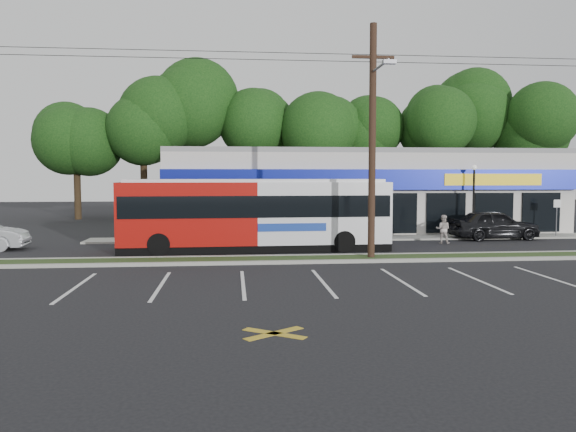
# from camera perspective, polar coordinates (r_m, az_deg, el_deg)

# --- Properties ---
(ground) EXTENTS (120.00, 120.00, 0.00)m
(ground) POSITION_cam_1_polar(r_m,az_deg,el_deg) (23.01, 1.75, -4.92)
(ground) COLOR black
(ground) RESTS_ON ground
(grass_strip) EXTENTS (40.00, 1.60, 0.12)m
(grass_strip) POSITION_cam_1_polar(r_m,az_deg,el_deg) (23.98, 1.44, -4.41)
(grass_strip) COLOR #263515
(grass_strip) RESTS_ON ground
(curb_south) EXTENTS (40.00, 0.25, 0.14)m
(curb_south) POSITION_cam_1_polar(r_m,az_deg,el_deg) (23.15, 1.70, -4.69)
(curb_south) COLOR #9E9E93
(curb_south) RESTS_ON ground
(curb_north) EXTENTS (40.00, 0.25, 0.14)m
(curb_north) POSITION_cam_1_polar(r_m,az_deg,el_deg) (24.82, 1.20, -4.10)
(curb_north) COLOR #9E9E93
(curb_north) RESTS_ON ground
(sidewalk) EXTENTS (32.00, 2.20, 0.10)m
(sidewalk) POSITION_cam_1_polar(r_m,az_deg,el_deg) (32.71, 8.44, -2.20)
(sidewalk) COLOR #9E9E93
(sidewalk) RESTS_ON ground
(strip_mall) EXTENTS (25.00, 12.55, 5.30)m
(strip_mall) POSITION_cam_1_polar(r_m,az_deg,el_deg) (39.38, 6.75, 2.66)
(strip_mall) COLOR beige
(strip_mall) RESTS_ON ground
(utility_pole) EXTENTS (50.00, 2.77, 10.00)m
(utility_pole) POSITION_cam_1_polar(r_m,az_deg,el_deg) (24.23, 8.22, 8.33)
(utility_pole) COLOR black
(utility_pole) RESTS_ON ground
(lamp_post) EXTENTS (0.30, 0.30, 4.25)m
(lamp_post) POSITION_cam_1_polar(r_m,az_deg,el_deg) (34.30, 18.34, 2.31)
(lamp_post) COLOR black
(lamp_post) RESTS_ON ground
(sign_post) EXTENTS (0.45, 0.10, 2.23)m
(sign_post) POSITION_cam_1_polar(r_m,az_deg,el_deg) (36.47, 25.65, 0.45)
(sign_post) COLOR #59595E
(sign_post) RESTS_ON ground
(tree_line) EXTENTS (46.76, 6.76, 11.83)m
(tree_line) POSITION_cam_1_polar(r_m,az_deg,el_deg) (49.27, 2.53, 9.67)
(tree_line) COLOR black
(tree_line) RESTS_ON ground
(metrobus) EXTENTS (12.95, 3.12, 3.46)m
(metrobus) POSITION_cam_1_polar(r_m,az_deg,el_deg) (27.12, -3.29, 0.33)
(metrobus) COLOR #A4110C
(metrobus) RESTS_ON ground
(car_dark) EXTENTS (5.07, 2.23, 1.70)m
(car_dark) POSITION_cam_1_polar(r_m,az_deg,el_deg) (34.02, 20.18, -0.82)
(car_dark) COLOR black
(car_dark) RESTS_ON ground
(pedestrian_a) EXTENTS (0.78, 0.77, 1.82)m
(pedestrian_a) POSITION_cam_1_polar(r_m,az_deg,el_deg) (29.78, 9.69, -1.17)
(pedestrian_a) COLOR beige
(pedestrian_a) RESTS_ON ground
(pedestrian_b) EXTENTS (0.92, 0.84, 1.54)m
(pedestrian_b) POSITION_cam_1_polar(r_m,az_deg,el_deg) (31.07, 15.47, -1.30)
(pedestrian_b) COLOR beige
(pedestrian_b) RESTS_ON ground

